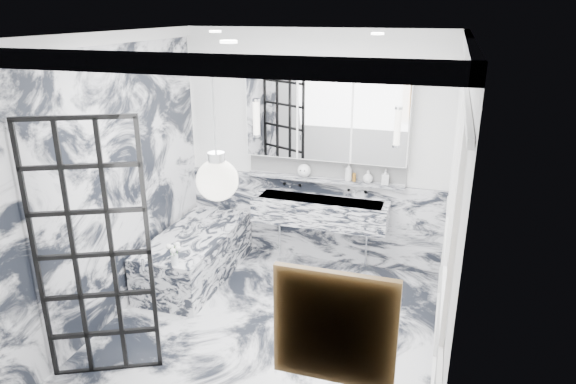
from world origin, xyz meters
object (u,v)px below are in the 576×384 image
(trough_sink, at_px, (320,211))
(bathtub, at_px, (196,255))
(mirror_cabinet, at_px, (326,117))
(crittall_door, at_px, (93,255))

(trough_sink, xyz_separation_m, bathtub, (-1.33, -0.66, -0.45))
(mirror_cabinet, distance_m, bathtub, 2.20)
(mirror_cabinet, relative_size, bathtub, 1.15)
(crittall_door, bearing_deg, mirror_cabinet, 37.79)
(mirror_cabinet, xyz_separation_m, bathtub, (-1.32, -0.83, -1.54))
(crittall_door, bearing_deg, trough_sink, 36.20)
(crittall_door, relative_size, bathtub, 1.36)
(crittall_door, height_order, trough_sink, crittall_door)
(trough_sink, relative_size, bathtub, 0.97)
(crittall_door, xyz_separation_m, trough_sink, (1.29, 2.41, -0.39))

